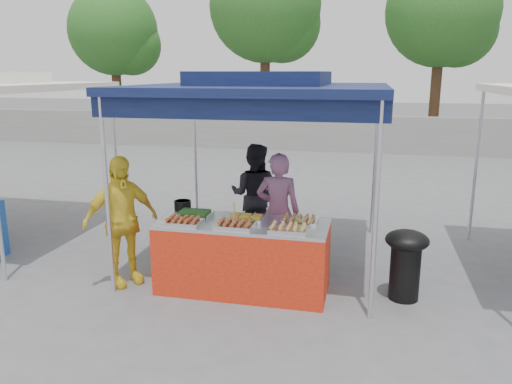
% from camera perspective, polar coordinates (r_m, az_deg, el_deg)
% --- Properties ---
extents(ground_plane, '(80.00, 80.00, 0.00)m').
position_cam_1_polar(ground_plane, '(6.24, -1.25, -10.70)').
color(ground_plane, slate).
extents(back_wall, '(40.00, 0.25, 1.20)m').
position_cam_1_polar(back_wall, '(16.69, 8.03, 6.65)').
color(back_wall, gray).
rests_on(back_wall, ground_plane).
extents(main_canopy, '(3.20, 3.20, 2.57)m').
position_cam_1_polar(main_canopy, '(6.64, 0.73, 11.89)').
color(main_canopy, silver).
rests_on(main_canopy, ground_plane).
extents(tree_0, '(3.45, 3.38, 5.81)m').
position_cam_1_polar(tree_0, '(20.80, -15.53, 16.95)').
color(tree_0, '#462D1B').
rests_on(tree_0, ground_plane).
extents(tree_1, '(4.00, 4.00, 6.88)m').
position_cam_1_polar(tree_1, '(19.01, 1.56, 20.00)').
color(tree_1, '#462D1B').
rests_on(tree_1, ground_plane).
extents(tree_2, '(3.78, 3.77, 6.47)m').
position_cam_1_polar(tree_2, '(19.10, 20.88, 18.29)').
color(tree_2, '#462D1B').
rests_on(tree_2, ground_plane).
extents(vendor_table, '(2.00, 0.80, 0.85)m').
position_cam_1_polar(vendor_table, '(5.98, -1.50, -7.37)').
color(vendor_table, red).
rests_on(vendor_table, ground_plane).
extents(food_tray_fl, '(0.42, 0.30, 0.07)m').
position_cam_1_polar(food_tray_fl, '(5.81, -8.32, -3.37)').
color(food_tray_fl, silver).
rests_on(food_tray_fl, vendor_table).
extents(food_tray_fm, '(0.42, 0.30, 0.07)m').
position_cam_1_polar(food_tray_fm, '(5.63, -2.46, -3.80)').
color(food_tray_fm, silver).
rests_on(food_tray_fm, vendor_table).
extents(food_tray_fr, '(0.42, 0.30, 0.07)m').
position_cam_1_polar(food_tray_fr, '(5.50, 3.75, -4.23)').
color(food_tray_fr, silver).
rests_on(food_tray_fr, vendor_table).
extents(food_tray_bl, '(0.42, 0.30, 0.07)m').
position_cam_1_polar(food_tray_bl, '(6.10, -7.07, -2.52)').
color(food_tray_bl, silver).
rests_on(food_tray_bl, vendor_table).
extents(food_tray_bm, '(0.42, 0.30, 0.07)m').
position_cam_1_polar(food_tray_bm, '(5.91, -1.16, -2.94)').
color(food_tray_bm, silver).
rests_on(food_tray_bm, vendor_table).
extents(food_tray_br, '(0.42, 0.30, 0.07)m').
position_cam_1_polar(food_tray_br, '(5.81, 4.98, -3.27)').
color(food_tray_br, silver).
rests_on(food_tray_br, vendor_table).
extents(cooking_pot, '(0.21, 0.21, 0.12)m').
position_cam_1_polar(cooking_pot, '(6.41, -8.38, -1.52)').
color(cooking_pot, black).
rests_on(cooking_pot, vendor_table).
extents(skewer_cup, '(0.07, 0.07, 0.09)m').
position_cam_1_polar(skewer_cup, '(5.73, -2.56, -3.37)').
color(skewer_cup, silver).
rests_on(skewer_cup, vendor_table).
extents(wok_burner, '(0.49, 0.49, 0.83)m').
position_cam_1_polar(wok_burner, '(5.98, 16.75, -7.30)').
color(wok_burner, black).
rests_on(wok_burner, ground_plane).
extents(crate_left, '(0.47, 0.33, 0.28)m').
position_cam_1_polar(crate_left, '(6.79, -3.40, -7.35)').
color(crate_left, '#1536B0').
rests_on(crate_left, ground_plane).
extents(crate_right, '(0.49, 0.34, 0.29)m').
position_cam_1_polar(crate_right, '(6.75, 2.25, -7.43)').
color(crate_right, '#1536B0').
rests_on(crate_right, ground_plane).
extents(crate_stacked, '(0.45, 0.32, 0.27)m').
position_cam_1_polar(crate_stacked, '(6.65, 2.27, -5.17)').
color(crate_stacked, '#1536B0').
rests_on(crate_stacked, crate_right).
extents(vendor_woman, '(0.60, 0.41, 1.57)m').
position_cam_1_polar(vendor_woman, '(6.52, 2.53, -2.28)').
color(vendor_woman, '#955E87').
rests_on(vendor_woman, ground_plane).
extents(helper_man, '(0.77, 0.62, 1.54)m').
position_cam_1_polar(helper_man, '(7.48, -0.17, -0.31)').
color(helper_man, black).
rests_on(helper_man, ground_plane).
extents(customer_person, '(0.90, 0.97, 1.61)m').
position_cam_1_polar(customer_person, '(6.27, -15.17, -3.22)').
color(customer_person, yellow).
rests_on(customer_person, ground_plane).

